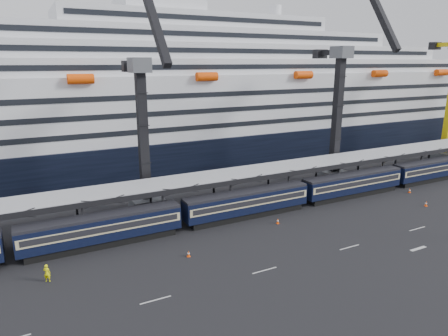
# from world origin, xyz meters

# --- Properties ---
(ground) EXTENTS (260.00, 260.00, 0.00)m
(ground) POSITION_xyz_m (0.00, 0.00, 0.00)
(ground) COLOR black
(ground) RESTS_ON ground
(lane_markings) EXTENTS (111.00, 4.27, 0.02)m
(lane_markings) POSITION_xyz_m (8.15, -5.23, 0.01)
(lane_markings) COLOR beige
(lane_markings) RESTS_ON ground
(train) EXTENTS (133.05, 3.00, 4.05)m
(train) POSITION_xyz_m (-4.65, 10.00, 2.20)
(train) COLOR black
(train) RESTS_ON ground
(canopy) EXTENTS (130.00, 6.25, 5.53)m
(canopy) POSITION_xyz_m (0.00, 14.00, 5.25)
(canopy) COLOR #9DA0A5
(canopy) RESTS_ON ground
(cruise_ship) EXTENTS (214.09, 28.84, 34.00)m
(cruise_ship) POSITION_xyz_m (-1.08, 45.99, 12.34)
(cruise_ship) COLOR black
(cruise_ship) RESTS_ON ground
(crane_dark_near) EXTENTS (4.50, 17.75, 35.08)m
(crane_dark_near) POSITION_xyz_m (-20.00, 18.59, 11.93)
(crane_dark_near) COLOR #4D5055
(crane_dark_near) RESTS_ON ground
(crane_dark_mid) EXTENTS (4.50, 18.24, 39.64)m
(crane_dark_mid) POSITION_xyz_m (15.00, 17.59, 13.36)
(crane_dark_mid) COLOR #4D5055
(crane_dark_mid) RESTS_ON ground
(worker) EXTENTS (0.82, 0.72, 1.89)m
(worker) POSITION_xyz_m (-34.67, 4.12, 0.94)
(worker) COLOR #FBFF0D
(worker) RESTS_ON ground
(traffic_cone_c) EXTENTS (0.38, 0.38, 0.75)m
(traffic_cone_c) POSITION_xyz_m (-20.01, 2.57, 0.37)
(traffic_cone_c) COLOR #FC4B07
(traffic_cone_c) RESTS_ON ground
(traffic_cone_d) EXTENTS (0.39, 0.39, 0.77)m
(traffic_cone_d) POSITION_xyz_m (-5.52, 5.91, 0.38)
(traffic_cone_d) COLOR #FC4B07
(traffic_cone_d) RESTS_ON ground
(traffic_cone_e) EXTENTS (0.42, 0.42, 0.84)m
(traffic_cone_e) POSITION_xyz_m (18.65, 1.21, 0.41)
(traffic_cone_e) COLOR #FC4B07
(traffic_cone_e) RESTS_ON ground
(traffic_cone_f) EXTENTS (0.39, 0.39, 0.78)m
(traffic_cone_f) POSITION_xyz_m (22.01, 6.86, 0.38)
(traffic_cone_f) COLOR #FC4B07
(traffic_cone_f) RESTS_ON ground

